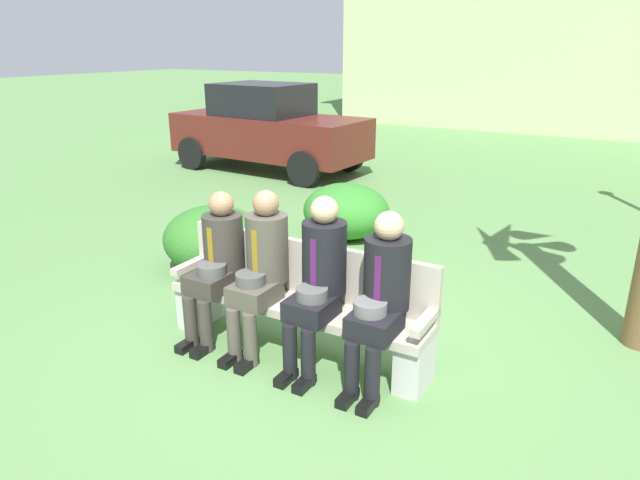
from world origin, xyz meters
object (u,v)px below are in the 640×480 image
at_px(seated_man_leftmost, 217,259).
at_px(shrub_near_bench, 215,239).
at_px(shrub_mid_lawn, 346,211).
at_px(seated_man_centerright, 319,276).
at_px(parked_car_near, 268,128).
at_px(seated_man_centerleft, 261,265).
at_px(seated_man_rightmost, 381,293).
at_px(park_bench, 299,300).

bearing_deg(seated_man_leftmost, shrub_near_bench, 131.16).
bearing_deg(shrub_mid_lawn, seated_man_centerright, -66.60).
bearing_deg(shrub_near_bench, parked_car_near, 118.37).
distance_m(seated_man_centerright, shrub_mid_lawn, 3.16).
xyz_separation_m(seated_man_centerright, shrub_mid_lawn, (-1.24, 2.87, -0.39)).
distance_m(seated_man_centerleft, seated_man_centerright, 0.53).
bearing_deg(seated_man_centerleft, seated_man_centerright, 0.21).
distance_m(seated_man_leftmost, seated_man_rightmost, 1.49).
bearing_deg(seated_man_centerright, shrub_near_bench, 150.16).
bearing_deg(parked_car_near, seated_man_leftmost, -58.80).
relative_size(shrub_near_bench, parked_car_near, 0.29).
bearing_deg(seated_man_centerleft, park_bench, 25.86).
relative_size(seated_man_rightmost, shrub_near_bench, 1.12).
height_order(seated_man_centerright, seated_man_rightmost, seated_man_centerright).
height_order(seated_man_leftmost, shrub_mid_lawn, seated_man_leftmost).
height_order(park_bench, parked_car_near, parked_car_near).
distance_m(park_bench, seated_man_centerleft, 0.43).
xyz_separation_m(seated_man_centerright, seated_man_rightmost, (0.52, -0.00, -0.02)).
height_order(park_bench, seated_man_leftmost, seated_man_leftmost).
distance_m(park_bench, shrub_near_bench, 1.99).
bearing_deg(shrub_mid_lawn, park_bench, -70.22).
bearing_deg(seated_man_centerright, shrub_mid_lawn, 113.40).
bearing_deg(parked_car_near, seated_man_rightmost, -49.22).
relative_size(seated_man_leftmost, seated_man_centerright, 0.93).
xyz_separation_m(seated_man_rightmost, parked_car_near, (-5.02, 5.81, 0.11)).
xyz_separation_m(seated_man_leftmost, seated_man_rightmost, (1.49, 0.00, 0.02)).
bearing_deg(shrub_near_bench, park_bench, -30.26).
height_order(seated_man_centerleft, seated_man_rightmost, seated_man_centerleft).
bearing_deg(shrub_mid_lawn, seated_man_leftmost, -84.70).
relative_size(seated_man_centerright, parked_car_near, 0.34).
bearing_deg(shrub_near_bench, seated_man_leftmost, -48.84).
bearing_deg(park_bench, seated_man_centerright, -26.90).
bearing_deg(parked_car_near, seated_man_centerright, -52.25).
xyz_separation_m(park_bench, shrub_near_bench, (-1.72, 1.00, -0.07)).
height_order(seated_man_centerleft, shrub_near_bench, seated_man_centerleft).
relative_size(seated_man_centerleft, seated_man_rightmost, 1.02).
xyz_separation_m(seated_man_rightmost, shrub_near_bench, (-2.49, 1.14, -0.36)).
xyz_separation_m(seated_man_rightmost, shrub_mid_lawn, (-1.76, 2.88, -0.37)).
xyz_separation_m(park_bench, seated_man_rightmost, (0.77, -0.13, 0.29)).
xyz_separation_m(seated_man_centerleft, shrub_mid_lawn, (-0.71, 2.88, -0.38)).
relative_size(park_bench, parked_car_near, 0.57).
bearing_deg(seated_man_leftmost, seated_man_centerleft, 0.88).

